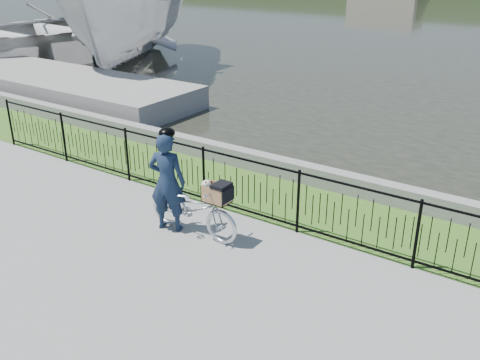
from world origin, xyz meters
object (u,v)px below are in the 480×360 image
Objects in this scene: cyclist at (167,181)px; boat_far at (52,32)px; dock at (61,85)px; bicycle_rig at (194,208)px; boat_near at (128,8)px.

boat_far reaches higher than cyclist.
bicycle_rig reaches higher than dock.
bicycle_rig is (9.57, -4.92, 0.13)m from dock.
bicycle_rig is 0.15× the size of boat_near.
dock is 5.56× the size of bicycle_rig.
bicycle_rig is at bearing -30.74° from boat_far.
boat_far is (-5.65, 4.14, 0.82)m from dock.
cyclist is 0.15× the size of boat_far.
bicycle_rig is at bearing 11.64° from cyclist.
boat_near is 4.27m from boat_far.
dock is 10.40m from cyclist.
boat_far is at bearing -169.74° from boat_near.
boat_far is at bearing 143.77° from dock.
boat_far is (-4.04, -0.73, -1.16)m from boat_near.
boat_near is at bearing 137.28° from cyclist.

